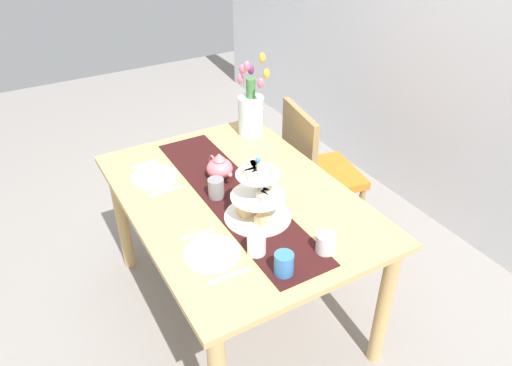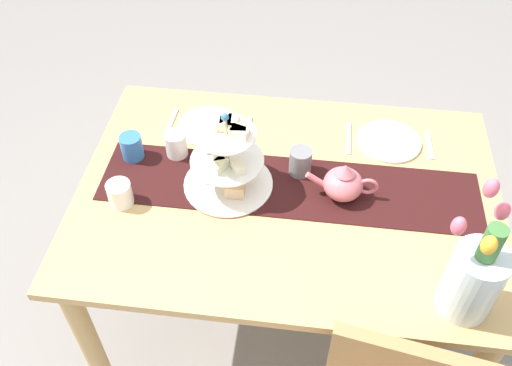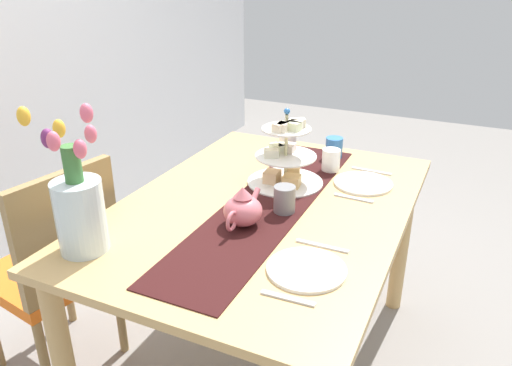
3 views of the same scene
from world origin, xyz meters
TOP-DOWN VIEW (x-y plane):
  - ground_plane at (0.00, 0.00)m, footprint 8.00×8.00m
  - dining_table at (0.00, 0.00)m, footprint 1.41×0.99m
  - table_runner at (0.00, -0.02)m, footprint 1.27×0.28m
  - tiered_cake_stand at (0.20, 0.00)m, footprint 0.30×0.30m
  - teapot at (-0.18, 0.00)m, footprint 0.24×0.13m
  - tulip_vase at (-0.52, 0.37)m, footprint 0.20×0.19m
  - cream_jug at (0.54, 0.12)m, footprint 0.08×0.08m
  - dinner_plate_left at (-0.34, -0.28)m, footprint 0.23×0.23m
  - fork_left at (-0.49, -0.28)m, footprint 0.02×0.15m
  - knife_left at (-0.20, -0.28)m, footprint 0.01×0.17m
  - dinner_plate_right at (0.32, -0.28)m, footprint 0.23×0.23m
  - fork_right at (0.18, -0.28)m, footprint 0.02×0.15m
  - knife_right at (0.47, -0.28)m, footprint 0.02×0.17m
  - mug_grey at (-0.03, -0.09)m, footprint 0.08×0.08m
  - mug_white_text at (0.41, -0.12)m, footprint 0.08×0.08m
  - mug_orange at (0.56, -0.09)m, footprint 0.08×0.08m

SIDE VIEW (x-z plane):
  - ground_plane at x=0.00m, z-range 0.00..0.00m
  - dining_table at x=0.00m, z-range 0.27..1.03m
  - table_runner at x=0.00m, z-range 0.76..0.76m
  - fork_left at x=-0.49m, z-range 0.76..0.76m
  - knife_left at x=-0.20m, z-range 0.76..0.76m
  - fork_right at x=0.18m, z-range 0.76..0.76m
  - knife_right at x=0.47m, z-range 0.76..0.76m
  - dinner_plate_left at x=-0.34m, z-range 0.76..0.77m
  - dinner_plate_right at x=0.32m, z-range 0.76..0.77m
  - cream_jug at x=0.54m, z-range 0.76..0.84m
  - mug_white_text at x=0.41m, z-range 0.76..0.85m
  - mug_orange at x=0.56m, z-range 0.76..0.85m
  - mug_grey at x=-0.03m, z-range 0.76..0.86m
  - teapot at x=-0.18m, z-range 0.75..0.89m
  - tiered_cake_stand at x=0.20m, z-range 0.71..1.02m
  - tulip_vase at x=-0.52m, z-range 0.68..1.13m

